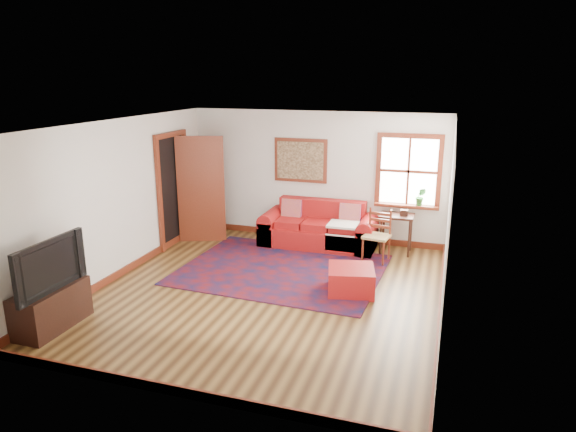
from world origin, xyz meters
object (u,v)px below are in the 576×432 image
(red_ottoman, at_px, (351,280))
(media_cabinet, at_px, (52,308))
(side_table, at_px, (397,221))
(red_leather_sofa, at_px, (319,231))
(ladder_back_chair, at_px, (378,234))

(red_ottoman, xyz_separation_m, media_cabinet, (-3.45, -2.27, 0.08))
(side_table, bearing_deg, red_ottoman, -102.38)
(red_ottoman, relative_size, side_table, 0.94)
(red_leather_sofa, height_order, ladder_back_chair, ladder_back_chair)
(side_table, distance_m, media_cabinet, 5.78)
(red_leather_sofa, xyz_separation_m, side_table, (1.44, 0.02, 0.32))
(side_table, height_order, media_cabinet, side_table)
(red_ottoman, xyz_separation_m, ladder_back_chair, (0.17, 1.47, 0.30))
(red_ottoman, distance_m, side_table, 2.08)
(red_ottoman, height_order, side_table, side_table)
(side_table, bearing_deg, media_cabinet, -132.36)
(red_ottoman, relative_size, ladder_back_chair, 0.74)
(red_leather_sofa, xyz_separation_m, media_cabinet, (-2.45, -4.24, -0.00))
(red_leather_sofa, bearing_deg, red_ottoman, -63.05)
(red_ottoman, height_order, ladder_back_chair, ladder_back_chair)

